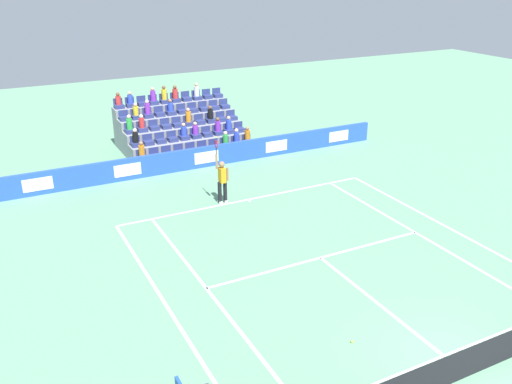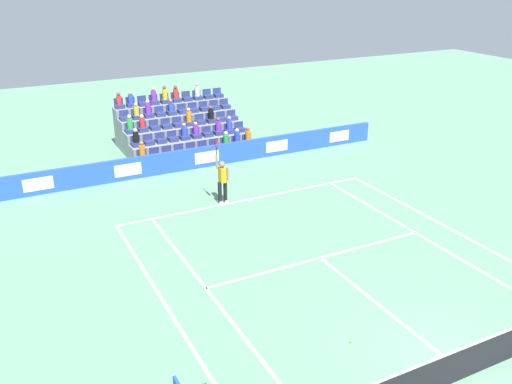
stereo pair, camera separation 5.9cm
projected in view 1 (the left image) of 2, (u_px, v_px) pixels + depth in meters
The scene contains 14 objects.
ground_plane at pixel (468, 376), 13.15m from camera, with size 80.00×80.00×0.00m, color #669E77.
line_baseline at pixel (248, 200), 22.92m from camera, with size 10.97×0.10×0.01m, color white.
line_service at pixel (321, 258), 18.41m from camera, with size 8.23×0.10×0.01m, color white.
line_centre_service at pixel (382, 307), 15.78m from camera, with size 0.10×6.40×0.01m, color white.
line_singles_sideline_left at pixel (212, 296), 16.30m from camera, with size 0.10×11.89×0.01m, color white.
line_singles_sideline_right at pixel (424, 237), 19.77m from camera, with size 0.10×11.89×0.01m, color white.
line_doubles_sideline_left at pixel (168, 308), 15.73m from camera, with size 0.10×11.89×0.01m, color white.
line_doubles_sideline_right at pixel (452, 230), 20.34m from camera, with size 0.10×11.89×0.01m, color white.
line_centre_mark at pixel (249, 200), 22.84m from camera, with size 0.10×0.20×0.01m, color white.
sponsor_barrier at pixel (206, 157), 26.46m from camera, with size 19.14×0.22×1.00m.
tennis_net at pixel (472, 359), 12.96m from camera, with size 11.97×0.10×1.07m.
tennis_player at pixel (222, 180), 22.29m from camera, with size 0.53×0.36×2.85m.
stadium_stand at pixel (180, 131), 29.25m from camera, with size 6.20×4.75×3.05m.
loose_tennis_ball at pixel (352, 342), 14.29m from camera, with size 0.07×0.07×0.07m, color #D1E533.
Camera 1 is at (9.28, 6.99, 9.12)m, focal length 38.70 mm.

